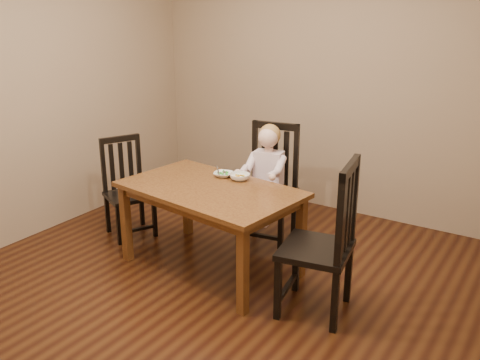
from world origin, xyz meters
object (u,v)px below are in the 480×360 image
Objects in this scene: chair_child at (270,186)px; bowl_veg at (240,177)px; dining_table at (210,197)px; bowl_peas at (223,174)px; chair_left at (127,189)px; chair_right at (324,243)px; toddler at (268,172)px.

chair_child reaches higher than bowl_veg.
dining_table is 9.74× the size of bowl_peas.
chair_left is 5.51× the size of bowl_veg.
dining_table is 1.34× the size of chair_right.
dining_table is at bearing 108.05° from chair_left.
bowl_veg is at bearing 0.61° from bowl_peas.
chair_left is at bearing 73.16° from chair_right.
toddler is at bearing 90.00° from chair_child.
chair_left is (-1.06, 0.15, -0.18)m from dining_table.
chair_right is 1.97× the size of toddler.
dining_table is 1.05m from chair_right.
bowl_peas is 0.93× the size of bowl_veg.
toddler is at bearing 38.62° from chair_right.
chair_right is 7.27× the size of bowl_peas.
chair_right is (1.04, -0.11, -0.08)m from dining_table.
toddler is 3.42× the size of bowl_veg.
chair_right reaches higher than chair_left.
bowl_veg is (-0.94, 0.39, 0.19)m from chair_right.
toddler is (0.01, -0.05, 0.15)m from chair_child.
chair_right is 1.04m from bowl_veg.
chair_right reaches higher than chair_child.
chair_child is at bearing 81.51° from dining_table.
dining_table is 0.77m from chair_child.
chair_child is 1.27m from chair_right.
bowl_veg reaches higher than bowl_peas.
bowl_peas is (-0.07, 0.28, 0.10)m from dining_table.
toddler is (1.18, 0.55, 0.22)m from chair_left.
chair_left is 1.20m from bowl_veg.
chair_right is 1.19m from bowl_peas.
chair_child is at bearing 69.45° from bowl_peas.
dining_table is 0.71m from toddler.
bowl_veg is at bearing 122.57° from chair_left.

